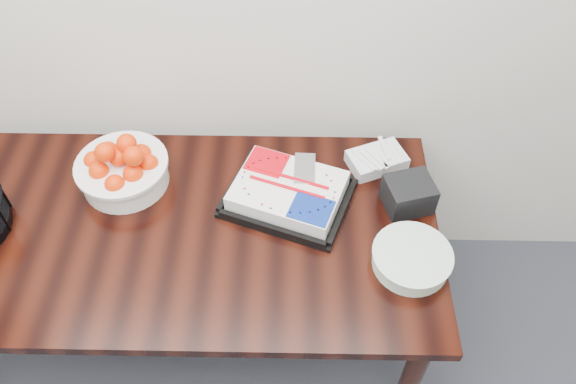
{
  "coord_description": "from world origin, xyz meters",
  "views": [
    {
      "loc": [
        0.4,
        0.85,
        2.29
      ],
      "look_at": [
        0.38,
        2.09,
        0.83
      ],
      "focal_mm": 35.0,
      "sensor_mm": 36.0,
      "label": 1
    }
  ],
  "objects_px": {
    "table": "(180,241)",
    "plate_stack": "(411,259)",
    "cake_tray": "(288,193)",
    "napkin_box": "(408,194)",
    "tangerine_bowl": "(121,165)"
  },
  "relations": [
    {
      "from": "tangerine_bowl",
      "to": "napkin_box",
      "type": "relative_size",
      "value": 2.09
    },
    {
      "from": "table",
      "to": "plate_stack",
      "type": "distance_m",
      "value": 0.8
    },
    {
      "from": "tangerine_bowl",
      "to": "cake_tray",
      "type": "bearing_deg",
      "value": -7.25
    },
    {
      "from": "table",
      "to": "tangerine_bowl",
      "type": "distance_m",
      "value": 0.34
    },
    {
      "from": "tangerine_bowl",
      "to": "napkin_box",
      "type": "bearing_deg",
      "value": -5.05
    },
    {
      "from": "tangerine_bowl",
      "to": "table",
      "type": "bearing_deg",
      "value": -43.73
    },
    {
      "from": "table",
      "to": "plate_stack",
      "type": "height_order",
      "value": "plate_stack"
    },
    {
      "from": "cake_tray",
      "to": "tangerine_bowl",
      "type": "distance_m",
      "value": 0.6
    },
    {
      "from": "tangerine_bowl",
      "to": "napkin_box",
      "type": "distance_m",
      "value": 1.01
    },
    {
      "from": "table",
      "to": "plate_stack",
      "type": "bearing_deg",
      "value": -10.01
    },
    {
      "from": "plate_stack",
      "to": "napkin_box",
      "type": "relative_size",
      "value": 1.64
    },
    {
      "from": "plate_stack",
      "to": "napkin_box",
      "type": "distance_m",
      "value": 0.25
    },
    {
      "from": "plate_stack",
      "to": "napkin_box",
      "type": "xyz_separation_m",
      "value": [
        0.02,
        0.25,
        0.02
      ]
    },
    {
      "from": "cake_tray",
      "to": "napkin_box",
      "type": "relative_size",
      "value": 3.22
    },
    {
      "from": "cake_tray",
      "to": "tangerine_bowl",
      "type": "xyz_separation_m",
      "value": [
        -0.59,
        0.08,
        0.05
      ]
    }
  ]
}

